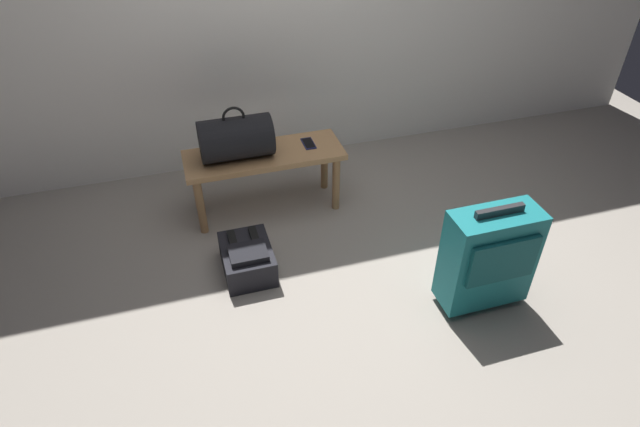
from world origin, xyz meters
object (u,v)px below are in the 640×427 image
object	(u,v)px
cell_phone	(308,143)
backpack_dark	(247,258)
duffel_bag_black	(236,138)
suitcase_upright_teal	(488,257)
bench	(264,162)

from	to	relation	value
cell_phone	backpack_dark	distance (m)	0.87
duffel_bag_black	suitcase_upright_teal	bearing A→B (deg)	-47.55
cell_phone	duffel_bag_black	bearing A→B (deg)	-177.07
bench	backpack_dark	size ratio (longest dim) A/B	2.63
bench	cell_phone	xyz separation A→B (m)	(0.30, 0.02, 0.07)
cell_phone	suitcase_upright_teal	size ratio (longest dim) A/B	0.23
backpack_dark	duffel_bag_black	bearing A→B (deg)	82.54
cell_phone	suitcase_upright_teal	distance (m)	1.35
bench	backpack_dark	distance (m)	0.67
duffel_bag_black	suitcase_upright_teal	world-z (taller)	duffel_bag_black
suitcase_upright_teal	backpack_dark	distance (m)	1.32
bench	duffel_bag_black	size ratio (longest dim) A/B	2.27
duffel_bag_black	backpack_dark	bearing A→B (deg)	-97.46
suitcase_upright_teal	cell_phone	bearing A→B (deg)	117.08
duffel_bag_black	suitcase_upright_teal	xyz separation A→B (m)	(1.08, -1.18, -0.23)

